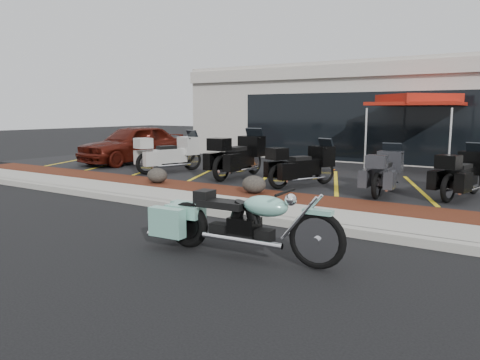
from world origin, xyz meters
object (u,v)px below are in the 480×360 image
Objects in this scene: touring_white at (192,150)px; popup_canopy at (417,102)px; parked_car at (133,144)px; traffic_cone at (328,164)px; hero_cruiser at (317,231)px.

popup_canopy is at bearing -38.90° from touring_white.
touring_white is at bearing -3.65° from parked_car.
traffic_cone is (7.02, 2.01, -0.52)m from parked_car.
hero_cruiser is at bearing -27.99° from parked_car.
popup_canopy is at bearing 92.83° from hero_cruiser.
touring_white reaches higher than hero_cruiser.
touring_white is at bearing -146.22° from traffic_cone.
parked_car is at bearing 143.25° from hero_cruiser.
hero_cruiser is at bearing -112.52° from touring_white.
traffic_cone is at bearing -37.46° from touring_white.
popup_canopy is (6.21, 3.93, 1.59)m from touring_white.
traffic_cone is 3.47m from popup_canopy.
parked_car is (-10.59, 6.96, 0.35)m from hero_cruiser.
popup_canopy is (-1.14, 10.38, 1.88)m from hero_cruiser.
popup_canopy reaches higher than touring_white.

